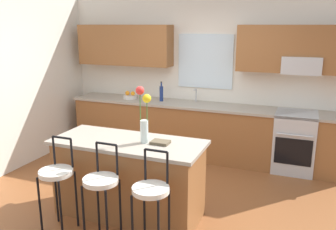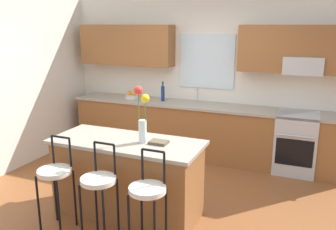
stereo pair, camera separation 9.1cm
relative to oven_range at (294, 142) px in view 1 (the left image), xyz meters
name	(u,v)px [view 1 (the left image)]	position (x,y,z in m)	size (l,w,h in m)	color
ground_plane	(160,201)	(-1.53, -1.68, -0.46)	(14.00, 14.00, 0.00)	brown
wall_left	(13,82)	(-4.09, -1.38, 0.89)	(0.12, 4.60, 2.70)	silver
back_wall_assembly	(207,67)	(-1.50, 0.31, 1.05)	(5.60, 0.50, 2.70)	silver
counter_run	(199,130)	(-1.53, 0.02, 0.01)	(4.56, 0.64, 0.92)	brown
sink_faucet	(196,94)	(-1.64, 0.17, 0.60)	(0.02, 0.13, 0.23)	#B7BABC
oven_range	(294,142)	(0.00, 0.00, 0.00)	(0.60, 0.64, 0.92)	#B7BABC
kitchen_island	(129,178)	(-1.75, -2.10, 0.00)	(1.75, 0.75, 0.92)	brown
bar_stool_near	(57,176)	(-2.30, -2.69, 0.18)	(0.36, 0.36, 1.04)	black
bar_stool_middle	(101,185)	(-1.75, -2.69, 0.18)	(0.36, 0.36, 1.04)	black
bar_stool_far	(151,194)	(-1.20, -2.69, 0.18)	(0.36, 0.36, 1.04)	black
flower_vase	(144,115)	(-1.54, -2.09, 0.78)	(0.17, 0.10, 0.64)	silver
cookbook	(160,142)	(-1.36, -2.06, 0.48)	(0.20, 0.15, 0.03)	brown
fruit_bowl_oranges	(130,96)	(-2.82, 0.02, 0.50)	(0.24, 0.24, 0.13)	silver
bottle_olive_oil	(161,93)	(-2.21, 0.02, 0.60)	(0.06, 0.06, 0.34)	navy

